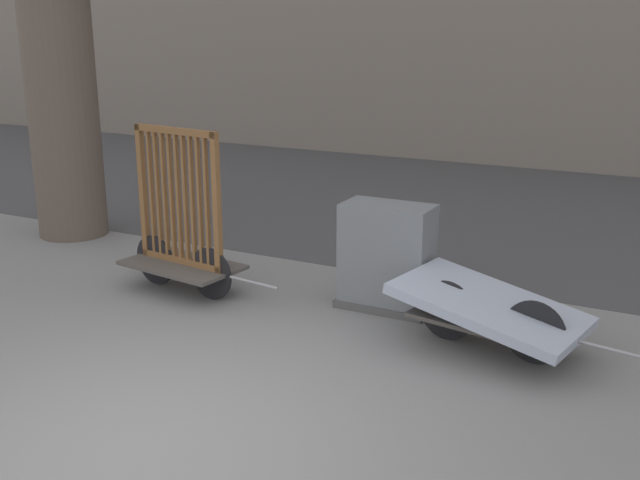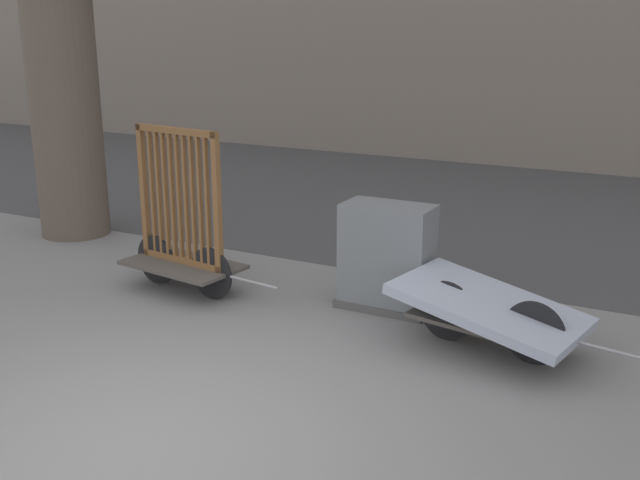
% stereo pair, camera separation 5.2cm
% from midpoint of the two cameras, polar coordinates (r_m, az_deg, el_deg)
% --- Properties ---
extents(ground_plane, '(60.00, 60.00, 0.00)m').
position_cam_midpoint_polar(ground_plane, '(5.73, -13.36, -15.10)').
color(ground_plane, slate).
extents(road_strip, '(56.00, 7.89, 0.01)m').
position_cam_midpoint_polar(road_strip, '(12.74, 11.79, 2.50)').
color(road_strip, '#424244').
rests_on(road_strip, ground_plane).
extents(bike_cart_with_bedframe, '(2.09, 0.94, 1.86)m').
position_cam_midpoint_polar(bike_cart_with_bedframe, '(8.51, -10.32, 0.29)').
color(bike_cart_with_bedframe, '#4C4742').
rests_on(bike_cart_with_bedframe, ground_plane).
extents(bike_cart_with_mattress, '(2.28, 1.32, 0.62)m').
position_cam_midpoint_polar(bike_cart_with_mattress, '(7.07, 12.99, -5.21)').
color(bike_cart_with_mattress, '#4C4742').
rests_on(bike_cart_with_mattress, ground_plane).
extents(utility_cabinet, '(1.00, 0.56, 1.13)m').
position_cam_midpoint_polar(utility_cabinet, '(7.95, 5.32, -1.56)').
color(utility_cabinet, '#4C4C4C').
rests_on(utility_cabinet, ground_plane).
extents(advertising_column, '(1.08, 1.08, 3.60)m').
position_cam_midpoint_polar(advertising_column, '(11.13, -18.72, 9.59)').
color(advertising_column, brown).
rests_on(advertising_column, ground_plane).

